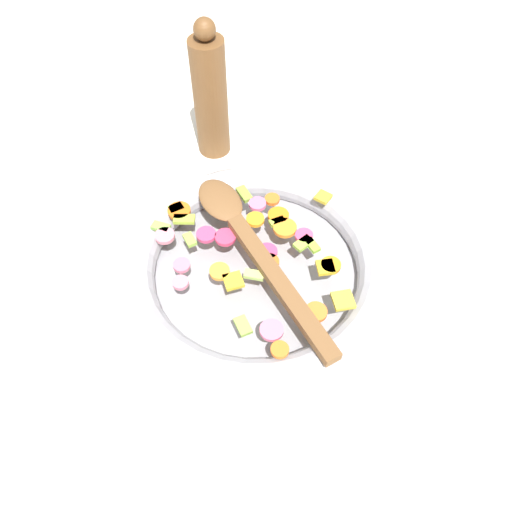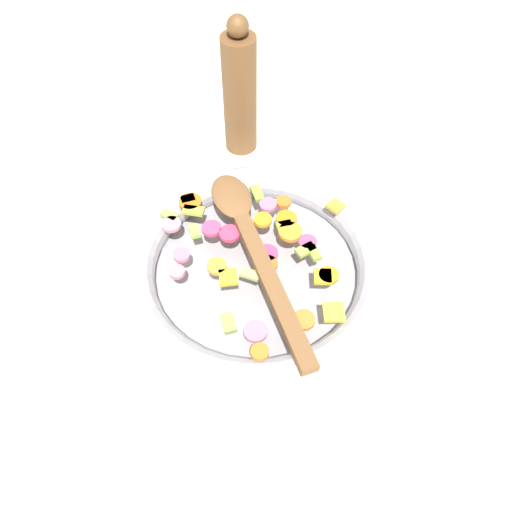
{
  "view_description": "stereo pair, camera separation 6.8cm",
  "coord_description": "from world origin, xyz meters",
  "views": [
    {
      "loc": [
        -0.41,
        -0.03,
        0.6
      ],
      "look_at": [
        0.0,
        0.0,
        0.05
      ],
      "focal_mm": 35.0,
      "sensor_mm": 36.0,
      "label": 1
    },
    {
      "loc": [
        -0.4,
        -0.1,
        0.6
      ],
      "look_at": [
        0.0,
        0.0,
        0.05
      ],
      "focal_mm": 35.0,
      "sensor_mm": 36.0,
      "label": 2
    }
  ],
  "objects": [
    {
      "name": "pepper_mill",
      "position": [
        0.27,
        0.09,
        0.11
      ],
      "size": [
        0.06,
        0.06,
        0.24
      ],
      "color": "brown",
      "rests_on": "ground_plane"
    },
    {
      "name": "ground_plane",
      "position": [
        0.0,
        0.0,
        0.0
      ],
      "size": [
        4.0,
        4.0,
        0.0
      ],
      "primitive_type": "plane",
      "color": "silver"
    },
    {
      "name": "wooden_spoon",
      "position": [
        0.02,
        0.01,
        0.06
      ],
      "size": [
        0.3,
        0.22,
        0.01
      ],
      "color": "brown",
      "rests_on": "chopped_vegetables"
    },
    {
      "name": "skillet",
      "position": [
        0.0,
        0.0,
        0.02
      ],
      "size": [
        0.39,
        0.39,
        0.05
      ],
      "color": "gray",
      "rests_on": "ground_plane"
    },
    {
      "name": "chopped_vegetables",
      "position": [
        0.01,
        0.0,
        0.05
      ],
      "size": [
        0.28,
        0.29,
        0.01
      ],
      "color": "orange",
      "rests_on": "skillet"
    }
  ]
}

